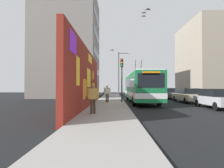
{
  "coord_description": "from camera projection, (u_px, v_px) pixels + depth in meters",
  "views": [
    {
      "loc": [
        -18.04,
        1.15,
        1.7
      ],
      "look_at": [
        1.84,
        1.38,
        2.07
      ],
      "focal_mm": 28.11,
      "sensor_mm": 36.0,
      "label": 1
    }
  ],
  "objects": [
    {
      "name": "parked_car_dark_gray",
      "position": [
        169.0,
        93.0,
        25.98
      ],
      "size": [
        4.59,
        1.77,
        1.58
      ],
      "color": "#38383D",
      "rests_on": "ground_plane"
    },
    {
      "name": "ground_plane",
      "position": [
        125.0,
        104.0,
        17.99
      ],
      "size": [
        80.0,
        80.0,
        0.0
      ],
      "primitive_type": "plane",
      "color": "black"
    },
    {
      "name": "sidewalk_slab",
      "position": [
        110.0,
        103.0,
        18.01
      ],
      "size": [
        48.0,
        3.2,
        0.15
      ],
      "primitive_type": "cube",
      "color": "gray",
      "rests_on": "ground_plane"
    },
    {
      "name": "building_far_right",
      "position": [
        203.0,
        60.0,
        35.62
      ],
      "size": [
        13.02,
        6.95,
        14.62
      ],
      "color": "#9E937F",
      "rests_on": "ground_plane"
    },
    {
      "name": "parked_car_silver",
      "position": [
        216.0,
        98.0,
        14.01
      ],
      "size": [
        4.18,
        1.79,
        1.58
      ],
      "color": "#B7B7BC",
      "rests_on": "ground_plane"
    },
    {
      "name": "street_lamp",
      "position": [
        120.0,
        72.0,
        26.5
      ],
      "size": [
        0.44,
        1.81,
        6.86
      ],
      "color": "#4C4C51",
      "rests_on": "sidewalk_slab"
    },
    {
      "name": "pedestrian_midblock",
      "position": [
        107.0,
        92.0,
        18.15
      ],
      "size": [
        0.23,
        0.76,
        1.73
      ],
      "color": "#3F3326",
      "rests_on": "sidewalk_slab"
    },
    {
      "name": "pedestrian_near_wall",
      "position": [
        93.0,
        96.0,
        10.34
      ],
      "size": [
        0.23,
        0.76,
        1.72
      ],
      "color": "#3F3326",
      "rests_on": "sidewalk_slab"
    },
    {
      "name": "flying_pigeons",
      "position": [
        136.0,
        24.0,
        19.31
      ],
      "size": [
        5.23,
        4.04,
        3.54
      ],
      "color": "slate"
    },
    {
      "name": "traffic_light",
      "position": [
        122.0,
        73.0,
        17.88
      ],
      "size": [
        0.49,
        0.28,
        4.48
      ],
      "color": "#2D382D",
      "rests_on": "sidewalk_slab"
    },
    {
      "name": "building_far_left",
      "position": [
        69.0,
        46.0,
        31.02
      ],
      "size": [
        11.08,
        9.97,
        17.88
      ],
      "color": "gray",
      "rests_on": "ground_plane"
    },
    {
      "name": "graffiti_wall",
      "position": [
        87.0,
        79.0,
        14.1
      ],
      "size": [
        14.07,
        0.32,
        4.7
      ],
      "color": "maroon",
      "rests_on": "ground_plane"
    },
    {
      "name": "parked_car_champagne",
      "position": [
        187.0,
        95.0,
        19.65
      ],
      "size": [
        4.84,
        1.76,
        1.58
      ],
      "color": "#C6B793",
      "rests_on": "ground_plane"
    },
    {
      "name": "city_bus",
      "position": [
        140.0,
        86.0,
        19.71
      ],
      "size": [
        11.76,
        2.57,
        4.99
      ],
      "color": "#19723F",
      "rests_on": "ground_plane"
    }
  ]
}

